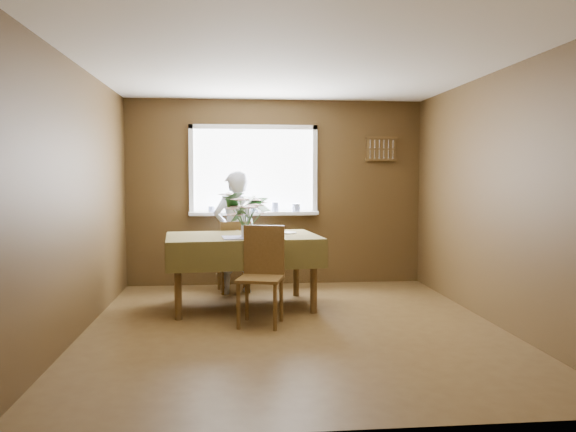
{
  "coord_description": "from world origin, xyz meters",
  "views": [
    {
      "loc": [
        -0.58,
        -5.35,
        1.46
      ],
      "look_at": [
        0.0,
        0.55,
        1.05
      ],
      "focal_mm": 35.0,
      "sensor_mm": 36.0,
      "label": 1
    }
  ],
  "objects": [
    {
      "name": "side_plate",
      "position": [
        0.04,
        1.07,
        0.82
      ],
      "size": [
        0.27,
        0.27,
        0.01
      ],
      "primitive_type": "cylinder",
      "rotation": [
        0.0,
        0.0,
        -0.31
      ],
      "color": "white",
      "rests_on": "dining_table"
    },
    {
      "name": "seated_woman",
      "position": [
        -0.56,
        1.69,
        0.77
      ],
      "size": [
        0.65,
        0.54,
        1.54
      ],
      "primitive_type": "imported",
      "rotation": [
        0.0,
        0.0,
        3.49
      ],
      "color": "white",
      "rests_on": "floor"
    },
    {
      "name": "flower_bouquet",
      "position": [
        -0.44,
        0.71,
        1.11
      ],
      "size": [
        0.54,
        0.54,
        0.46
      ],
      "rotation": [
        0.0,
        0.0,
        -0.41
      ],
      "color": "white",
      "rests_on": "dining_table"
    },
    {
      "name": "wall_back",
      "position": [
        0.0,
        2.25,
        1.25
      ],
      "size": [
        4.0,
        0.0,
        4.0
      ],
      "primitive_type": "plane",
      "rotation": [
        1.57,
        0.0,
        0.0
      ],
      "color": "brown",
      "rests_on": "floor"
    },
    {
      "name": "ceiling",
      "position": [
        0.0,
        0.0,
        2.5
      ],
      "size": [
        4.5,
        4.5,
        0.0
      ],
      "primitive_type": "plane",
      "rotation": [
        3.14,
        0.0,
        0.0
      ],
      "color": "white",
      "rests_on": "wall_back"
    },
    {
      "name": "window_assembly",
      "position": [
        -0.29,
        2.2,
        1.35
      ],
      "size": [
        1.72,
        0.2,
        1.22
      ],
      "color": "white",
      "rests_on": "wall_back"
    },
    {
      "name": "floor",
      "position": [
        0.0,
        0.0,
        0.0
      ],
      "size": [
        4.5,
        4.5,
        0.0
      ],
      "primitive_type": "plane",
      "color": "#4B3519",
      "rests_on": "ground"
    },
    {
      "name": "dining_table",
      "position": [
        -0.48,
        0.92,
        0.71
      ],
      "size": [
        1.78,
        1.3,
        0.82
      ],
      "rotation": [
        0.0,
        0.0,
        0.1
      ],
      "color": "brown",
      "rests_on": "floor"
    },
    {
      "name": "wall_right",
      "position": [
        2.0,
        0.0,
        1.25
      ],
      "size": [
        0.0,
        4.5,
        4.5
      ],
      "primitive_type": "plane",
      "rotation": [
        1.57,
        0.0,
        -1.57
      ],
      "color": "brown",
      "rests_on": "floor"
    },
    {
      "name": "wall_left",
      "position": [
        -2.0,
        0.0,
        1.25
      ],
      "size": [
        0.0,
        4.5,
        4.5
      ],
      "primitive_type": "plane",
      "rotation": [
        1.57,
        0.0,
        1.57
      ],
      "color": "brown",
      "rests_on": "floor"
    },
    {
      "name": "spoon_rack",
      "position": [
        1.45,
        2.22,
        1.85
      ],
      "size": [
        0.44,
        0.05,
        0.33
      ],
      "color": "brown",
      "rests_on": "wall_back"
    },
    {
      "name": "table_knife",
      "position": [
        -0.33,
        0.71,
        0.82
      ],
      "size": [
        0.03,
        0.23,
        0.0
      ],
      "primitive_type": "cube",
      "rotation": [
        0.0,
        0.0,
        0.04
      ],
      "color": "silver",
      "rests_on": "dining_table"
    },
    {
      "name": "chair_near",
      "position": [
        -0.3,
        0.19,
        0.53
      ],
      "size": [
        0.51,
        0.51,
        0.97
      ],
      "rotation": [
        0.0,
        0.0,
        -0.25
      ],
      "color": "brown",
      "rests_on": "floor"
    },
    {
      "name": "chair_far",
      "position": [
        -0.56,
        1.71,
        0.5
      ],
      "size": [
        0.45,
        0.45,
        0.91
      ],
      "rotation": [
        0.0,
        0.0,
        3.3
      ],
      "color": "brown",
      "rests_on": "floor"
    },
    {
      "name": "wall_front",
      "position": [
        0.0,
        -2.25,
        1.25
      ],
      "size": [
        4.0,
        0.0,
        4.0
      ],
      "primitive_type": "plane",
      "rotation": [
        -1.57,
        0.0,
        0.0
      ],
      "color": "brown",
      "rests_on": "floor"
    }
  ]
}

